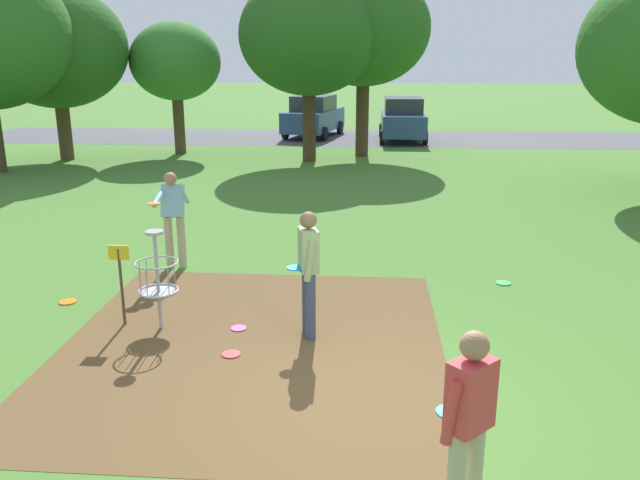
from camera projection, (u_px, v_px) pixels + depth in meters
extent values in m
plane|color=#47752D|center=(371.00, 406.00, 6.85)|extent=(160.00, 160.00, 0.00)
cube|color=brown|center=(253.00, 345.00, 8.29)|extent=(4.90, 5.49, 0.01)
cylinder|color=#9E9EA3|center=(158.00, 282.00, 8.61)|extent=(0.05, 0.05, 1.35)
cylinder|color=#9E9EA3|center=(154.00, 232.00, 8.41)|extent=(0.24, 0.24, 0.04)
torus|color=#9E9EA3|center=(156.00, 263.00, 8.53)|extent=(0.58, 0.58, 0.02)
torus|color=#9E9EA3|center=(159.00, 291.00, 8.64)|extent=(0.55, 0.55, 0.03)
cylinder|color=#9E9EA3|center=(159.00, 292.00, 8.65)|extent=(0.48, 0.48, 0.02)
cylinder|color=gray|center=(175.00, 277.00, 8.57)|extent=(0.01, 0.01, 0.40)
cylinder|color=gray|center=(175.00, 274.00, 8.71)|extent=(0.01, 0.01, 0.40)
cylinder|color=gray|center=(168.00, 271.00, 8.80)|extent=(0.01, 0.01, 0.40)
cylinder|color=gray|center=(157.00, 271.00, 8.81)|extent=(0.01, 0.01, 0.40)
cylinder|color=gray|center=(147.00, 273.00, 8.73)|extent=(0.01, 0.01, 0.40)
cylinder|color=gray|center=(140.00, 276.00, 8.60)|extent=(0.01, 0.01, 0.40)
cylinder|color=gray|center=(140.00, 280.00, 8.47)|extent=(0.01, 0.01, 0.40)
cylinder|color=gray|center=(146.00, 282.00, 8.37)|extent=(0.01, 0.01, 0.40)
cylinder|color=gray|center=(157.00, 283.00, 8.36)|extent=(0.01, 0.01, 0.40)
cylinder|color=gray|center=(168.00, 281.00, 8.44)|extent=(0.01, 0.01, 0.40)
cylinder|color=#4C3823|center=(122.00, 287.00, 8.78)|extent=(0.04, 0.04, 1.10)
cube|color=gold|center=(118.00, 252.00, 8.64)|extent=(0.28, 0.03, 0.20)
cylinder|color=tan|center=(182.00, 242.00, 11.19)|extent=(0.14, 0.14, 0.92)
cylinder|color=tan|center=(169.00, 242.00, 11.19)|extent=(0.14, 0.14, 0.92)
cube|color=#84B7D1|center=(173.00, 201.00, 10.98)|extent=(0.38, 0.40, 0.60)
sphere|color=#9E7051|center=(170.00, 179.00, 10.81)|extent=(0.22, 0.22, 0.22)
cylinder|color=#84B7D1|center=(158.00, 198.00, 10.66)|extent=(0.13, 0.59, 0.21)
cylinder|color=orange|center=(154.00, 204.00, 10.40)|extent=(0.22, 0.22, 0.02)
cylinder|color=#84B7D1|center=(184.00, 196.00, 11.14)|extent=(0.12, 0.48, 0.37)
cylinder|color=#384260|center=(310.00, 307.00, 8.34)|extent=(0.14, 0.14, 0.92)
cylinder|color=#384260|center=(307.00, 300.00, 8.54)|extent=(0.14, 0.14, 0.92)
cube|color=#93A875|center=(308.00, 250.00, 8.23)|extent=(0.31, 0.41, 0.56)
sphere|color=brown|center=(308.00, 220.00, 8.12)|extent=(0.22, 0.22, 0.22)
cylinder|color=#93A875|center=(310.00, 261.00, 8.08)|extent=(0.18, 0.13, 0.55)
cylinder|color=#93A875|center=(304.00, 252.00, 8.43)|extent=(0.18, 0.13, 0.55)
cylinder|color=#1E93DB|center=(295.00, 268.00, 8.26)|extent=(0.22, 0.22, 0.02)
cylinder|color=tan|center=(473.00, 474.00, 5.01)|extent=(0.14, 0.14, 0.92)
cube|color=#D1383D|center=(471.00, 395.00, 4.73)|extent=(0.41, 0.41, 0.56)
sphere|color=#9E7051|center=(475.00, 346.00, 4.62)|extent=(0.22, 0.22, 0.22)
cylinder|color=#D1383D|center=(452.00, 412.00, 4.66)|extent=(0.18, 0.18, 0.55)
cylinder|color=#D1383D|center=(484.00, 396.00, 4.89)|extent=(0.18, 0.18, 0.55)
cylinder|color=#1E93DB|center=(450.00, 412.00, 4.93)|extent=(0.22, 0.22, 0.02)
cylinder|color=orange|center=(68.00, 302.00, 9.70)|extent=(0.26, 0.26, 0.02)
cylinder|color=green|center=(503.00, 283.00, 10.50)|extent=(0.25, 0.25, 0.02)
cylinder|color=red|center=(231.00, 354.00, 8.01)|extent=(0.24, 0.24, 0.02)
cylinder|color=#E53D99|center=(239.00, 328.00, 8.77)|extent=(0.22, 0.22, 0.02)
cylinder|color=#4C3823|center=(65.00, 131.00, 22.57)|extent=(0.47, 0.47, 2.05)
ellipsoid|color=#285B1E|center=(55.00, 47.00, 21.78)|extent=(4.84, 4.84, 4.11)
cylinder|color=#422D1E|center=(362.00, 118.00, 23.34)|extent=(0.47, 0.47, 2.74)
ellipsoid|color=#285B1E|center=(364.00, 29.00, 22.46)|extent=(4.68, 4.68, 3.98)
cylinder|color=#422D1E|center=(309.00, 125.00, 22.26)|extent=(0.47, 0.47, 2.48)
ellipsoid|color=#285B1E|center=(309.00, 35.00, 21.42)|extent=(4.71, 4.71, 4.00)
cylinder|color=#4C3823|center=(179.00, 125.00, 23.95)|extent=(0.41, 0.41, 2.14)
ellipsoid|color=#38752D|center=(175.00, 61.00, 23.31)|extent=(3.30, 3.30, 2.81)
cube|color=#4C4C51|center=(370.00, 138.00, 28.75)|extent=(36.00, 6.00, 0.01)
cube|color=#2D4784|center=(314.00, 120.00, 29.09)|extent=(2.67, 4.49, 0.90)
cube|color=#2D333D|center=(314.00, 103.00, 28.87)|extent=(2.02, 2.48, 0.64)
cylinder|color=black|center=(304.00, 126.00, 30.66)|extent=(0.31, 0.62, 0.60)
cylinder|color=black|center=(340.00, 127.00, 30.16)|extent=(0.31, 0.62, 0.60)
cylinder|color=black|center=(285.00, 132.00, 28.27)|extent=(0.31, 0.62, 0.60)
cylinder|color=black|center=(324.00, 134.00, 27.77)|extent=(0.31, 0.62, 0.60)
cube|color=#2D4784|center=(403.00, 123.00, 27.74)|extent=(1.82, 4.21, 0.90)
cube|color=#2D333D|center=(403.00, 105.00, 27.52)|extent=(1.59, 2.19, 0.64)
cylinder|color=black|center=(381.00, 130.00, 29.18)|extent=(0.18, 0.60, 0.60)
cylinder|color=black|center=(421.00, 130.00, 29.04)|extent=(0.18, 0.60, 0.60)
cylinder|color=black|center=(382.00, 137.00, 26.69)|extent=(0.18, 0.60, 0.60)
cylinder|color=black|center=(425.00, 137.00, 26.55)|extent=(0.18, 0.60, 0.60)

